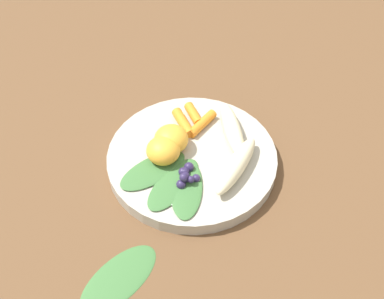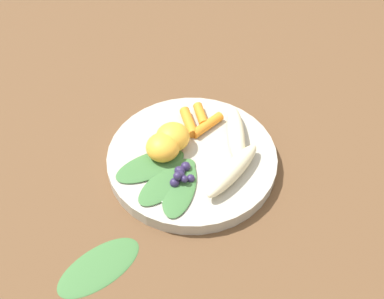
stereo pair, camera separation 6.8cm
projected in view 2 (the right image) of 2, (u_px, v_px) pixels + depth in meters
name	position (u px, v px, depth m)	size (l,w,h in m)	color
ground_plane	(192.00, 163.00, 0.71)	(2.40, 2.40, 0.00)	brown
bowl	(192.00, 159.00, 0.70)	(0.26, 0.26, 0.02)	#B2AD9E
banana_peeled_left	(236.00, 134.00, 0.70)	(0.12, 0.03, 0.03)	beige
banana_peeled_right	(233.00, 170.00, 0.65)	(0.12, 0.03, 0.03)	beige
orange_segment_near	(163.00, 148.00, 0.67)	(0.05, 0.05, 0.04)	#F4A833
orange_segment_far	(173.00, 137.00, 0.69)	(0.05, 0.05, 0.04)	#F4A833
carrot_front	(207.00, 125.00, 0.72)	(0.02, 0.02, 0.06)	orange
carrot_mid_left	(201.00, 115.00, 0.74)	(0.02, 0.02, 0.05)	orange
carrot_mid_right	(188.00, 122.00, 0.73)	(0.02, 0.02, 0.06)	orange
blueberry_pile	(181.00, 174.00, 0.65)	(0.04, 0.04, 0.02)	#2D234C
coconut_shred_patch	(172.00, 192.00, 0.64)	(0.05, 0.05, 0.00)	white
kale_leaf_left	(150.00, 166.00, 0.67)	(0.11, 0.05, 0.01)	#3D7038
kale_leaf_right	(168.00, 181.00, 0.65)	(0.11, 0.05, 0.01)	#3D7038
kale_leaf_rear	(180.00, 188.00, 0.64)	(0.11, 0.05, 0.01)	#3D7038
kale_leaf_stray	(99.00, 266.00, 0.59)	(0.12, 0.06, 0.01)	#3D7038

